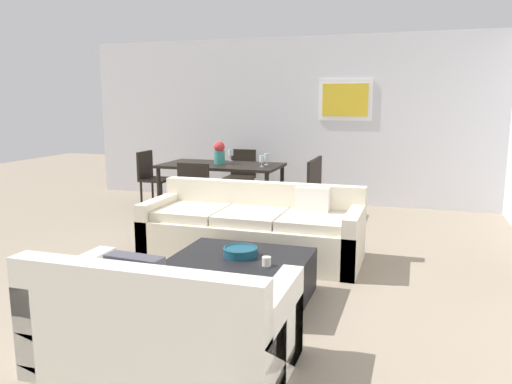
{
  "coord_description": "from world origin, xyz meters",
  "views": [
    {
      "loc": [
        1.73,
        -4.68,
        1.68
      ],
      "look_at": [
        0.16,
        0.2,
        0.75
      ],
      "focal_mm": 35.39,
      "sensor_mm": 36.0,
      "label": 1
    }
  ],
  "objects_px": {
    "decorative_bowl": "(241,251)",
    "wine_glass_right_far": "(266,157)",
    "loveseat_white": "(164,324)",
    "coffee_table": "(240,279)",
    "centerpiece_vase": "(219,153)",
    "dining_chair_head": "(241,173)",
    "candle_jar": "(267,261)",
    "dining_table": "(221,169)",
    "wine_glass_head": "(231,153)",
    "dining_chair_foot": "(197,190)",
    "dining_chair_right_far": "(310,183)",
    "dining_chair_right_near": "(303,187)",
    "dining_chair_left_far": "(151,175)",
    "sofa_beige": "(253,231)",
    "wine_glass_right_near": "(262,159)"
  },
  "relations": [
    {
      "from": "dining_chair_left_far",
      "to": "wine_glass_right_far",
      "type": "distance_m",
      "value": 2.0
    },
    {
      "from": "dining_chair_right_near",
      "to": "wine_glass_right_far",
      "type": "xyz_separation_m",
      "value": [
        -0.63,
        0.33,
        0.37
      ]
    },
    {
      "from": "wine_glass_right_far",
      "to": "wine_glass_right_near",
      "type": "bearing_deg",
      "value": -90.0
    },
    {
      "from": "coffee_table",
      "to": "dining_chair_right_near",
      "type": "distance_m",
      "value": 2.89
    },
    {
      "from": "dining_chair_right_near",
      "to": "wine_glass_right_far",
      "type": "bearing_deg",
      "value": 152.61
    },
    {
      "from": "candle_jar",
      "to": "dining_chair_head",
      "type": "xyz_separation_m",
      "value": [
        -1.67,
        4.1,
        0.09
      ]
    },
    {
      "from": "decorative_bowl",
      "to": "dining_chair_head",
      "type": "relative_size",
      "value": 0.34
    },
    {
      "from": "loveseat_white",
      "to": "wine_glass_right_near",
      "type": "bearing_deg",
      "value": 98.74
    },
    {
      "from": "candle_jar",
      "to": "dining_chair_head",
      "type": "relative_size",
      "value": 0.08
    },
    {
      "from": "coffee_table",
      "to": "dining_chair_right_far",
      "type": "bearing_deg",
      "value": 91.66
    },
    {
      "from": "dining_chair_right_far",
      "to": "dining_chair_left_far",
      "type": "bearing_deg",
      "value": 180.0
    },
    {
      "from": "wine_glass_head",
      "to": "coffee_table",
      "type": "bearing_deg",
      "value": -68.28
    },
    {
      "from": "coffee_table",
      "to": "dining_chair_left_far",
      "type": "height_order",
      "value": "dining_chair_left_far"
    },
    {
      "from": "dining_chair_head",
      "to": "dining_table",
      "type": "bearing_deg",
      "value": -90.0
    },
    {
      "from": "coffee_table",
      "to": "dining_chair_right_near",
      "type": "relative_size",
      "value": 1.29
    },
    {
      "from": "loveseat_white",
      "to": "wine_glass_head",
      "type": "relative_size",
      "value": 8.53
    },
    {
      "from": "wine_glass_right_far",
      "to": "wine_glass_head",
      "type": "distance_m",
      "value": 0.73
    },
    {
      "from": "decorative_bowl",
      "to": "dining_chair_foot",
      "type": "bearing_deg",
      "value": 122.51
    },
    {
      "from": "wine_glass_right_far",
      "to": "dining_chair_left_far",
      "type": "bearing_deg",
      "value": 177.23
    },
    {
      "from": "dining_chair_foot",
      "to": "dining_chair_right_far",
      "type": "height_order",
      "value": "same"
    },
    {
      "from": "dining_chair_left_far",
      "to": "wine_glass_head",
      "type": "distance_m",
      "value": 1.36
    },
    {
      "from": "sofa_beige",
      "to": "centerpiece_vase",
      "type": "xyz_separation_m",
      "value": [
        -1.16,
        1.92,
        0.63
      ]
    },
    {
      "from": "dining_chair_head",
      "to": "decorative_bowl",
      "type": "bearing_deg",
      "value": -70.57
    },
    {
      "from": "dining_chair_foot",
      "to": "sofa_beige",
      "type": "bearing_deg",
      "value": -42.56
    },
    {
      "from": "wine_glass_right_near",
      "to": "coffee_table",
      "type": "bearing_deg",
      "value": -76.25
    },
    {
      "from": "coffee_table",
      "to": "centerpiece_vase",
      "type": "xyz_separation_m",
      "value": [
        -1.42,
        3.1,
        0.73
      ]
    },
    {
      "from": "coffee_table",
      "to": "dining_chair_head",
      "type": "height_order",
      "value": "dining_chair_head"
    },
    {
      "from": "loveseat_white",
      "to": "dining_table",
      "type": "distance_m",
      "value": 4.48
    },
    {
      "from": "loveseat_white",
      "to": "dining_chair_head",
      "type": "distance_m",
      "value": 5.31
    },
    {
      "from": "wine_glass_head",
      "to": "dining_chair_head",
      "type": "bearing_deg",
      "value": 90.0
    },
    {
      "from": "centerpiece_vase",
      "to": "dining_chair_right_near",
      "type": "bearing_deg",
      "value": -9.59
    },
    {
      "from": "decorative_bowl",
      "to": "candle_jar",
      "type": "xyz_separation_m",
      "value": [
        0.28,
        -0.18,
        -0.0
      ]
    },
    {
      "from": "sofa_beige",
      "to": "wine_glass_head",
      "type": "distance_m",
      "value": 2.64
    },
    {
      "from": "coffee_table",
      "to": "candle_jar",
      "type": "xyz_separation_m",
      "value": [
        0.28,
        -0.14,
        0.23
      ]
    },
    {
      "from": "dining_chair_right_near",
      "to": "wine_glass_right_near",
      "type": "distance_m",
      "value": 0.73
    },
    {
      "from": "loveseat_white",
      "to": "decorative_bowl",
      "type": "relative_size",
      "value": 5.29
    },
    {
      "from": "dining_table",
      "to": "wine_glass_right_far",
      "type": "relative_size",
      "value": 10.6
    },
    {
      "from": "dining_chair_head",
      "to": "loveseat_white",
      "type": "bearing_deg",
      "value": -75.79
    },
    {
      "from": "sofa_beige",
      "to": "dining_chair_left_far",
      "type": "bearing_deg",
      "value": 138.79
    },
    {
      "from": "decorative_bowl",
      "to": "wine_glass_right_far",
      "type": "bearing_deg",
      "value": 102.8
    },
    {
      "from": "centerpiece_vase",
      "to": "dining_chair_left_far",
      "type": "bearing_deg",
      "value": 171.11
    },
    {
      "from": "loveseat_white",
      "to": "coffee_table",
      "type": "relative_size",
      "value": 1.39
    },
    {
      "from": "dining_chair_foot",
      "to": "dining_chair_left_far",
      "type": "bearing_deg",
      "value": 140.01
    },
    {
      "from": "dining_chair_left_far",
      "to": "wine_glass_right_near",
      "type": "xyz_separation_m",
      "value": [
        1.96,
        -0.33,
        0.36
      ]
    },
    {
      "from": "decorative_bowl",
      "to": "wine_glass_right_far",
      "type": "xyz_separation_m",
      "value": [
        -0.72,
        3.16,
        0.45
      ]
    },
    {
      "from": "dining_chair_left_far",
      "to": "centerpiece_vase",
      "type": "relative_size",
      "value": 2.63
    },
    {
      "from": "coffee_table",
      "to": "centerpiece_vase",
      "type": "height_order",
      "value": "centerpiece_vase"
    },
    {
      "from": "dining_chair_head",
      "to": "wine_glass_head",
      "type": "distance_m",
      "value": 0.6
    },
    {
      "from": "sofa_beige",
      "to": "wine_glass_right_far",
      "type": "relative_size",
      "value": 13.82
    },
    {
      "from": "loveseat_white",
      "to": "dining_chair_head",
      "type": "xyz_separation_m",
      "value": [
        -1.3,
        5.15,
        0.21
      ]
    }
  ]
}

